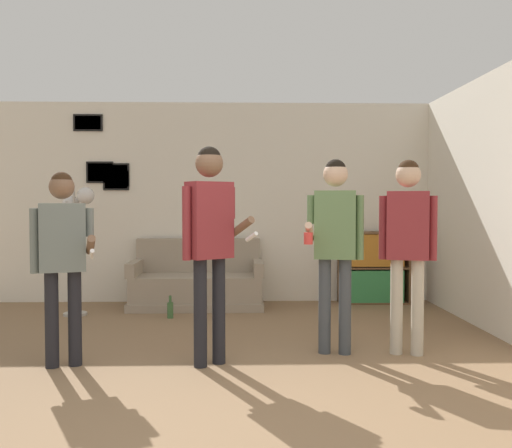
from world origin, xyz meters
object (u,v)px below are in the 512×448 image
bookshelf (374,268)px  couch (197,284)px  person_watcher_holding_cup (335,234)px  person_player_foreground_center (210,229)px  person_spectator_near_bookshelf (408,235)px  floor_lamp (74,215)px  bottle_on_floor (170,309)px  person_player_foreground_left (62,248)px

bookshelf → couch: bearing=-175.2°
bookshelf → person_watcher_holding_cup: 2.77m
person_player_foreground_center → person_watcher_holding_cup: bearing=16.6°
person_spectator_near_bookshelf → floor_lamp: bearing=151.8°
floor_lamp → bookshelf: bearing=10.8°
floor_lamp → bottle_on_floor: (1.16, -0.21, -1.10)m
person_watcher_holding_cup → person_spectator_near_bookshelf: 0.64m
person_watcher_holding_cup → person_spectator_near_bookshelf: size_ratio=1.00×
couch → floor_lamp: (-1.42, -0.52, 0.91)m
couch → bookshelf: (2.35, 0.20, 0.19)m
couch → bottle_on_floor: couch is taller
person_player_foreground_left → bookshelf: bearing=41.5°
floor_lamp → bottle_on_floor: 1.61m
person_spectator_near_bookshelf → bottle_on_floor: 2.99m
person_player_foreground_center → person_spectator_near_bookshelf: (1.73, 0.29, -0.06)m
person_player_foreground_left → person_player_foreground_center: size_ratio=0.88×
person_player_foreground_left → person_watcher_holding_cup: (2.30, 0.33, 0.10)m
bookshelf → floor_lamp: 3.90m
person_watcher_holding_cup → bottle_on_floor: bearing=135.9°
person_spectator_near_bookshelf → couch: bearing=130.6°
person_player_foreground_left → person_watcher_holding_cup: bearing=8.2°
couch → floor_lamp: size_ratio=1.11×
couch → bookshelf: size_ratio=1.77×
person_watcher_holding_cup → person_spectator_near_bookshelf: bearing=-3.6°
person_player_foreground_left → bottle_on_floor: (0.64, 1.94, -0.87)m
bookshelf → person_watcher_holding_cup: (-0.95, -2.54, 0.60)m
bookshelf → person_player_foreground_left: (-3.24, -2.87, 0.50)m
floor_lamp → person_player_foreground_left: 2.22m
bottle_on_floor → couch: bearing=70.5°
couch → floor_lamp: bearing=-159.8°
couch → bookshelf: bookshelf is taller
bookshelf → person_spectator_near_bookshelf: person_spectator_near_bookshelf is taller
couch → bottle_on_floor: 0.80m
couch → person_player_foreground_center: bearing=-83.5°
floor_lamp → bottle_on_floor: size_ratio=5.81×
couch → bookshelf: 2.36m
couch → bottle_on_floor: bearing=-109.5°
bookshelf → floor_lamp: floor_lamp is taller
bottle_on_floor → person_player_foreground_center: bearing=-73.7°
person_player_foreground_center → bottle_on_floor: person_player_foreground_center is taller
bookshelf → person_player_foreground_center: 3.58m
bookshelf → person_spectator_near_bookshelf: 2.66m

